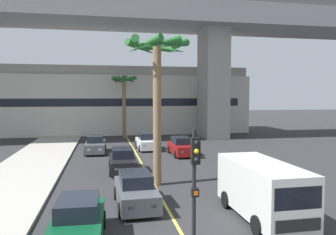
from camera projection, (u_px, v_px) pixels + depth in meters
name	position (u px, v px, depth m)	size (l,w,h in m)	color
lane_stripe_center	(142.00, 165.00, 24.66)	(0.14, 56.00, 0.01)	#DBCC4C
bridge_overpass	(135.00, 20.00, 38.00)	(83.73, 8.00, 17.41)	gray
pier_building_backdrop	(124.00, 101.00, 46.31)	(34.12, 8.04, 9.03)	beige
car_queue_front	(95.00, 145.00, 29.68)	(1.90, 4.13, 1.56)	#4C5156
car_queue_second	(181.00, 147.00, 28.61)	(1.88, 4.13, 1.56)	maroon
car_queue_third	(136.00, 191.00, 15.37)	(1.95, 4.16, 1.56)	#4C5156
car_queue_fourth	(123.00, 161.00, 22.41)	(1.85, 4.11, 1.56)	black
car_queue_fifth	(78.00, 223.00, 11.50)	(1.94, 4.15, 1.56)	#0C4728
car_queue_sixth	(147.00, 142.00, 31.67)	(1.90, 4.13, 1.56)	white
delivery_van	(262.00, 188.00, 13.74)	(2.18, 5.26, 2.36)	silver
traffic_light_median_near	(195.00, 181.00, 9.40)	(0.24, 0.37, 4.20)	black
palm_tree_near_median	(124.00, 88.00, 40.09)	(3.18, 3.23, 7.64)	brown
palm_tree_mid_median	(157.00, 68.00, 18.63)	(3.71, 3.74, 8.48)	brown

